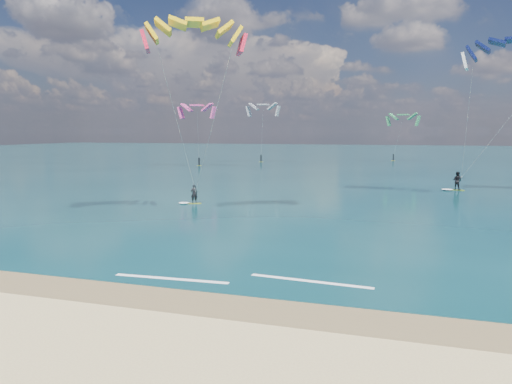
% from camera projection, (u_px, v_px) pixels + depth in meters
% --- Properties ---
extents(ground, '(320.00, 320.00, 0.00)m').
position_uv_depth(ground, '(329.00, 186.00, 51.69)').
color(ground, tan).
rests_on(ground, ground).
extents(wet_sand_strip, '(320.00, 2.40, 0.01)m').
position_uv_depth(wet_sand_strip, '(200.00, 302.00, 16.46)').
color(wet_sand_strip, brown).
rests_on(wet_sand_strip, ground).
extents(sea, '(320.00, 200.00, 0.04)m').
position_uv_depth(sea, '(362.00, 156.00, 112.61)').
color(sea, '#0A3037').
rests_on(sea, ground).
extents(kitesurfer_main, '(9.22, 9.65, 14.49)m').
position_uv_depth(kitesurfer_main, '(194.00, 114.00, 33.83)').
color(kitesurfer_main, '#C2D519').
rests_on(kitesurfer_main, sea).
extents(kitesurfer_far, '(10.18, 8.26, 15.64)m').
position_uv_depth(kitesurfer_far, '(485.00, 110.00, 43.04)').
color(kitesurfer_far, '#8DBD1C').
rests_on(kitesurfer_far, sea).
extents(shoreline_foam, '(10.68, 1.86, 0.01)m').
position_uv_depth(shoreline_foam, '(241.00, 280.00, 18.80)').
color(shoreline_foam, white).
rests_on(shoreline_foam, ground).
extents(distant_kites, '(72.02, 26.98, 12.24)m').
position_uv_depth(distant_kites, '(371.00, 135.00, 79.24)').
color(distant_kites, gray).
rests_on(distant_kites, ground).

